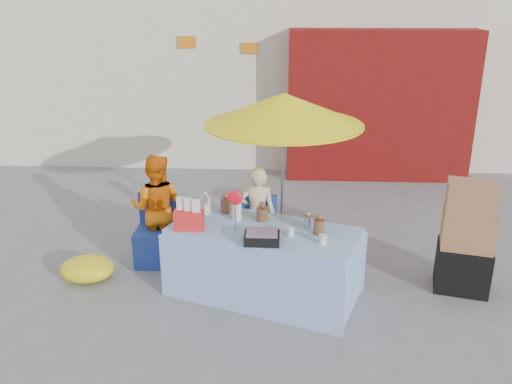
# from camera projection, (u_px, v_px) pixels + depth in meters

# --- Properties ---
(ground) EXTENTS (80.00, 80.00, 0.00)m
(ground) POSITION_uv_depth(u_px,v_px,m) (234.00, 293.00, 6.11)
(ground) COLOR slate
(ground) RESTS_ON ground
(market_table) EXTENTS (2.26, 1.60, 1.25)m
(market_table) POSITION_uv_depth(u_px,v_px,m) (263.00, 261.00, 5.97)
(market_table) COLOR #93BCEB
(market_table) RESTS_ON ground
(chair_left) EXTENTS (0.48, 0.47, 0.85)m
(chair_left) POSITION_uv_depth(u_px,v_px,m) (157.00, 243.00, 6.73)
(chair_left) COLOR #213A97
(chair_left) RESTS_ON ground
(chair_right) EXTENTS (0.48, 0.47, 0.85)m
(chair_right) POSITION_uv_depth(u_px,v_px,m) (257.00, 246.00, 6.67)
(chair_right) COLOR #213A97
(chair_right) RESTS_ON ground
(vendor_orange) EXTENTS (0.66, 0.52, 1.36)m
(vendor_orange) POSITION_uv_depth(u_px,v_px,m) (157.00, 208.00, 6.70)
(vendor_orange) COLOR orange
(vendor_orange) RESTS_ON ground
(vendor_beige) EXTENTS (0.45, 0.29, 1.23)m
(vendor_beige) POSITION_uv_depth(u_px,v_px,m) (257.00, 214.00, 6.67)
(vendor_beige) COLOR beige
(vendor_beige) RESTS_ON ground
(umbrella) EXTENTS (1.90, 1.90, 2.09)m
(umbrella) POSITION_uv_depth(u_px,v_px,m) (284.00, 110.00, 6.35)
(umbrella) COLOR gray
(umbrella) RESTS_ON ground
(box_stack) EXTENTS (0.68, 0.60, 1.28)m
(box_stack) POSITION_uv_depth(u_px,v_px,m) (466.00, 241.00, 6.01)
(box_stack) COLOR black
(box_stack) RESTS_ON ground
(tarp_bundle) EXTENTS (0.67, 0.55, 0.28)m
(tarp_bundle) POSITION_uv_depth(u_px,v_px,m) (87.00, 269.00, 6.35)
(tarp_bundle) COLOR yellow
(tarp_bundle) RESTS_ON ground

